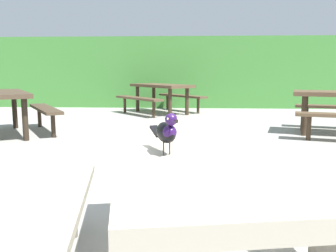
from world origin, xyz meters
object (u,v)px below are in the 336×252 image
(bird_grackle, at_px, (167,131))
(picnic_table_mid_right, at_px, (161,92))
(picnic_table_foreground, at_px, (195,182))
(picnic_table_mid_left, at_px, (2,103))

(bird_grackle, relative_size, picnic_table_mid_right, 0.11)
(bird_grackle, bearing_deg, picnic_table_foreground, 58.98)
(picnic_table_mid_left, xyz_separation_m, picnic_table_mid_right, (2.45, 3.33, 0.00))
(bird_grackle, height_order, picnic_table_mid_left, bird_grackle)
(picnic_table_foreground, relative_size, picnic_table_mid_right, 0.83)
(picnic_table_foreground, height_order, bird_grackle, bird_grackle)
(picnic_table_mid_left, bearing_deg, picnic_table_mid_right, 53.70)
(bird_grackle, distance_m, picnic_table_mid_right, 7.76)
(picnic_table_foreground, distance_m, bird_grackle, 0.38)
(picnic_table_mid_left, distance_m, picnic_table_mid_right, 4.13)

